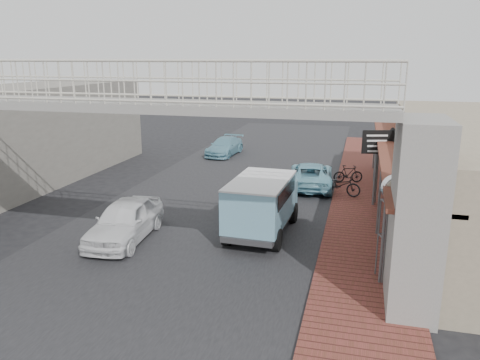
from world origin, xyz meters
The scene contains 14 objects.
ground centered at (0.00, 0.00, 0.00)m, with size 120.00×120.00×0.00m, color black.
road_strip centered at (0.00, 0.00, 0.01)m, with size 10.00×60.00×0.01m, color black.
sidewalk centered at (6.50, 3.00, 0.05)m, with size 3.00×40.00×0.10m, color brown.
footbridge centered at (0.00, -4.00, 3.18)m, with size 16.40×2.40×6.34m.
building_far_left centered at (-11.00, 6.00, 2.50)m, with size 5.00×14.00×5.00m, color gray.
white_hatchback centered at (-1.94, -1.65, 0.73)m, with size 1.72×4.28×1.46m, color white.
dark_sedan centered at (1.66, 3.69, 0.65)m, with size 1.38×3.95×1.30m, color black.
angkot_curb centered at (3.76, 7.20, 0.64)m, with size 2.11×4.58×1.27m, color #74B6CA.
angkot_far centered at (-2.81, 13.94, 0.59)m, with size 1.64×4.05×1.17m, color #6AA4B9.
angkot_van centered at (2.72, 0.19, 1.37)m, with size 2.19×4.48×2.16m.
motorcycle_near centered at (5.30, 5.76, 0.61)m, with size 0.68×1.95×1.02m, color black.
motorcycle_far centered at (5.59, 8.27, 0.56)m, with size 0.43×1.53×0.92m, color black.
street_clock centered at (7.15, -2.66, 2.70)m, with size 0.81×0.75×3.13m.
arrow_sign centered at (7.64, 4.81, 2.88)m, with size 2.08×1.38×3.45m.
Camera 1 is at (6.12, -16.00, 6.41)m, focal length 35.00 mm.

